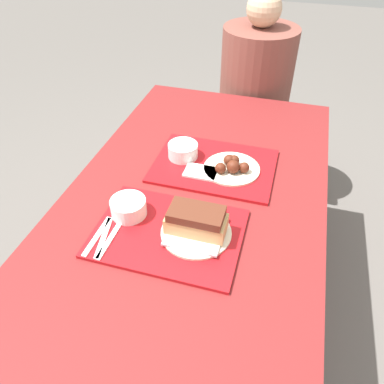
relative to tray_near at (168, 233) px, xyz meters
name	(u,v)px	position (x,y,z in m)	size (l,w,h in m)	color
ground_plane	(193,314)	(0.03, 0.18, -0.74)	(12.00, 12.00, 0.00)	#605B56
picnic_table	(193,217)	(0.03, 0.18, -0.09)	(0.91, 1.68, 0.74)	maroon
picnic_bench_far	(240,131)	(0.03, 1.24, -0.34)	(0.86, 0.28, 0.48)	maroon
tray_near	(168,233)	(0.00, 0.00, 0.00)	(0.46, 0.34, 0.01)	#B21419
tray_far	(214,166)	(0.05, 0.39, 0.00)	(0.46, 0.34, 0.01)	#B21419
bowl_coleslaw_near	(128,207)	(-0.15, 0.04, 0.04)	(0.12, 0.12, 0.06)	white
brisket_sandwich_plate	(196,224)	(0.09, 0.02, 0.05)	(0.22, 0.22, 0.10)	beige
plastic_fork_near	(104,237)	(-0.18, -0.08, 0.01)	(0.05, 0.17, 0.00)	white
plastic_knife_near	(110,239)	(-0.16, -0.08, 0.01)	(0.02, 0.17, 0.00)	white
plastic_spoon_near	(97,236)	(-0.20, -0.08, 0.01)	(0.02, 0.17, 0.00)	white
bowl_coleslaw_far	(183,150)	(-0.08, 0.40, 0.04)	(0.12, 0.12, 0.06)	white
wings_plate_far	(232,166)	(0.13, 0.37, 0.02)	(0.21, 0.21, 0.06)	beige
napkin_far	(201,172)	(0.02, 0.32, 0.01)	(0.12, 0.08, 0.01)	white
person_seated_across	(257,74)	(0.09, 1.24, 0.02)	(0.39, 0.39, 0.71)	brown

